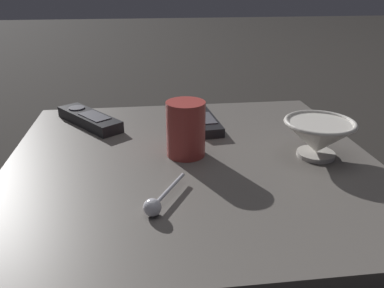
{
  "coord_description": "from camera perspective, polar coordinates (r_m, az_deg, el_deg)",
  "views": [
    {
      "loc": [
        -0.08,
        -0.64,
        0.34
      ],
      "look_at": [
        0.0,
        0.02,
        0.06
      ],
      "focal_mm": 36.24,
      "sensor_mm": 36.0,
      "label": 1
    }
  ],
  "objects": [
    {
      "name": "ground_plane",
      "position": [
        0.73,
        -0.03,
        -4.66
      ],
      "size": [
        6.0,
        6.0,
        0.0
      ],
      "primitive_type": "plane",
      "color": "black"
    },
    {
      "name": "cereal_bowl",
      "position": [
        0.74,
        18.08,
        1.06
      ],
      "size": [
        0.13,
        0.13,
        0.07
      ],
      "color": "beige",
      "rests_on": "table"
    },
    {
      "name": "tv_remote_near",
      "position": [
        0.91,
        -14.89,
        3.6
      ],
      "size": [
        0.16,
        0.19,
        0.03
      ],
      "color": "black",
      "rests_on": "table"
    },
    {
      "name": "table",
      "position": [
        0.72,
        -0.03,
        -3.41
      ],
      "size": [
        0.67,
        0.65,
        0.04
      ],
      "color": "#5B5651",
      "rests_on": "ground"
    },
    {
      "name": "coffee_mug",
      "position": [
        0.71,
        -0.92,
        2.23
      ],
      "size": [
        0.07,
        0.07,
        0.1
      ],
      "color": "#A53833",
      "rests_on": "table"
    },
    {
      "name": "teaspoon",
      "position": [
        0.56,
        -5.39,
        -8.78
      ],
      "size": [
        0.07,
        0.11,
        0.03
      ],
      "color": "silver",
      "rests_on": "table"
    },
    {
      "name": "tv_remote_far",
      "position": [
        0.88,
        1.65,
        3.69
      ],
      "size": [
        0.06,
        0.19,
        0.02
      ],
      "color": "black",
      "rests_on": "table"
    }
  ]
}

